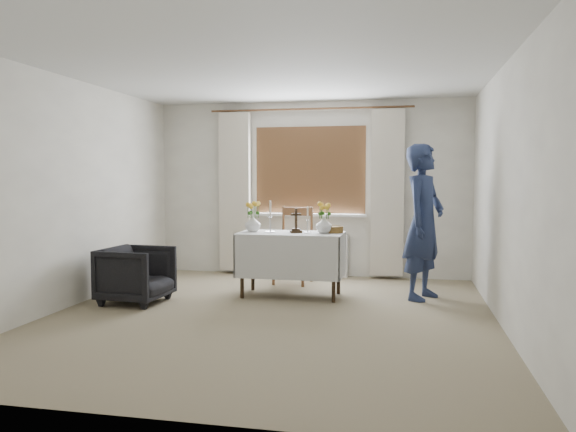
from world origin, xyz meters
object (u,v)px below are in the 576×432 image
Objects in this scene: armchair at (136,275)px; wooden_cross at (296,221)px; altar_table at (291,264)px; wooden_chair at (293,245)px; flower_vase_left at (253,223)px; flower_vase_right at (324,225)px; person at (424,222)px.

armchair is 1.94m from wooden_cross.
wooden_chair is (-0.14, 0.80, 0.13)m from altar_table.
wooden_cross reaches higher than flower_vase_left.
wooden_cross is (0.06, -0.01, 0.53)m from altar_table.
wooden_cross is at bearing -69.21° from wooden_chair.
wooden_chair is 2.14m from armchair.
wooden_cross reaches higher than wooden_chair.
wooden_cross is at bearing -5.81° from altar_table.
wooden_chair is at bearing 81.45° from wooden_cross.
altar_table is 6.16× the size of flower_vase_right.
wooden_cross is at bearing -63.50° from armchair.
wooden_chair is 5.17× the size of flower_vase_left.
person is at bearing -13.69° from wooden_chair.
flower_vase_right reaches higher than altar_table.
wooden_chair is 0.92m from wooden_cross.
flower_vase_right is (-1.15, -0.15, -0.04)m from person.
flower_vase_left is at bearing 178.66° from flower_vase_right.
wooden_cross is 1.46× the size of flower_vase_left.
person is (1.68, -0.63, 0.39)m from wooden_chair.
wooden_cross is 0.55m from flower_vase_left.
altar_table is 0.82m from wooden_chair.
flower_vase_left is (-2.02, -0.13, -0.04)m from person.
person reaches higher than altar_table.
person is 8.97× the size of flower_vase_right.
armchair is 2.23m from flower_vase_right.
armchair is at bearing -156.75° from altar_table.
wooden_cross is (0.20, -0.80, 0.40)m from wooden_chair.
flower_vase_right is (0.53, -0.78, 0.35)m from wooden_chair.
flower_vase_right is (0.87, -0.02, 0.00)m from flower_vase_left.
wooden_chair reaches higher than armchair.
wooden_chair is at bearing -40.93° from armchair.
wooden_chair is at bearing 94.14° from person.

